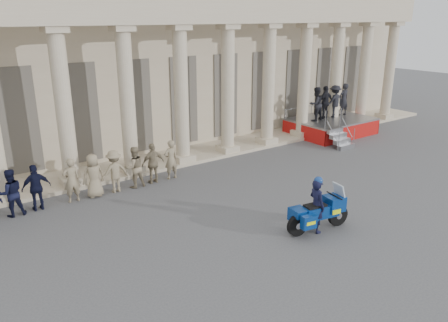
% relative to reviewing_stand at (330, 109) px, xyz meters
% --- Properties ---
extents(ground, '(90.00, 90.00, 0.00)m').
position_rel_reviewing_stand_xyz_m(ground, '(-11.02, -7.64, -1.52)').
color(ground, '#444447').
rests_on(ground, ground).
extents(building, '(40.00, 12.50, 9.00)m').
position_rel_reviewing_stand_xyz_m(building, '(-11.02, 7.10, 3.01)').
color(building, tan).
rests_on(building, ground).
extents(reviewing_stand, '(4.64, 4.35, 2.84)m').
position_rel_reviewing_stand_xyz_m(reviewing_stand, '(0.00, 0.00, 0.00)').
color(reviewing_stand, gray).
rests_on(reviewing_stand, ground).
extents(motorcycle, '(2.33, 1.08, 1.50)m').
position_rel_reviewing_stand_xyz_m(motorcycle, '(-9.62, -8.04, -0.87)').
color(motorcycle, black).
rests_on(motorcycle, ground).
extents(rider, '(0.53, 0.71, 1.88)m').
position_rel_reviewing_stand_xyz_m(rider, '(-9.75, -8.03, -0.59)').
color(rider, black).
rests_on(rider, ground).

